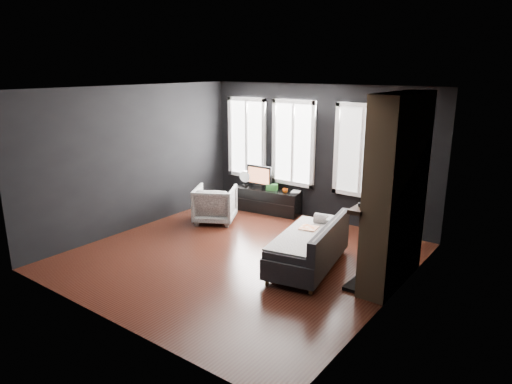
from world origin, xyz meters
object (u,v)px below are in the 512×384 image
Objects in this scene: sofa at (308,244)px; media_console at (268,200)px; armchair at (215,202)px; book at (292,186)px; monitor at (259,175)px; mantel_vase at (391,184)px; mug at (285,190)px.

media_console is (-2.11, 1.94, -0.14)m from sofa.
book is (0.99, 1.30, 0.23)m from armchair.
mantel_vase is (3.27, -1.16, 0.55)m from monitor.
mug is (0.44, -0.01, 0.31)m from media_console.
sofa is 2.64m from book.
book is at bearing 13.09° from monitor.
monitor is at bearing -132.66° from armchair.
monitor is 3.05× the size of mantel_vase.
mug is 0.55× the size of mantel_vase.
media_console is 3.46m from mantel_vase.
book is at bearing 116.89° from sofa.
monitor is 5.58× the size of mug.
sofa reaches higher than mug.
armchair is 3.90× the size of mantel_vase.
mug is (0.92, 1.14, 0.16)m from armchair.
sofa is at bearing -40.26° from monitor.
mantel_vase is (3.06, -1.19, 1.08)m from media_console.
mug is 0.45× the size of book.
monitor is at bearing -166.03° from book.
mug reaches higher than media_console.
armchair is at bearing -104.62° from monitor.
sofa is 7.18× the size of book.
media_console is 7.11× the size of mantel_vase.
mantel_vase is at bearing 27.55° from sofa.
sofa reaches higher than media_console.
sofa is 3.03m from monitor.
armchair reaches higher than mug.
book is (0.51, 0.15, 0.37)m from media_console.
mantel_vase reaches higher than mug.
sofa is at bearing -141.68° from mantel_vase.
mug is at bearing 120.26° from sofa.
monitor reaches higher than armchair.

